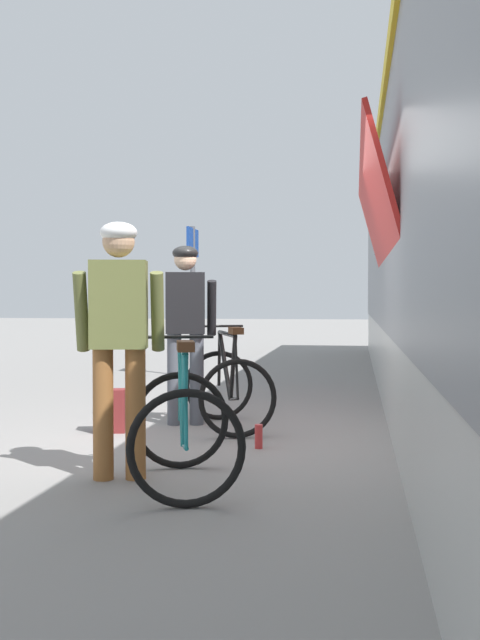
{
  "coord_description": "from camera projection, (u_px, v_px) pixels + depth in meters",
  "views": [
    {
      "loc": [
        1.0,
        -6.2,
        1.23
      ],
      "look_at": [
        -0.03,
        0.29,
        1.05
      ],
      "focal_mm": 40.95,
      "sensor_mm": 36.0,
      "label": 1
    }
  ],
  "objects": [
    {
      "name": "cyclist_near_in_dark",
      "position": [
        185.0,
        318.0,
        7.16
      ],
      "size": [
        0.65,
        0.39,
        1.76
      ],
      "color": "#4C515B",
      "rests_on": "ground"
    },
    {
      "name": "ground_plane",
      "position": [
        238.0,
        442.0,
        6.31
      ],
      "size": [
        80.0,
        80.0,
        0.0
      ],
      "primitive_type": "plane",
      "color": "gray"
    },
    {
      "name": "bicycle_far_teal",
      "position": [
        183.0,
        426.0,
        4.79
      ],
      "size": [
        0.97,
        1.22,
        0.99
      ],
      "color": "black",
      "rests_on": "ground"
    },
    {
      "name": "cyclist_far_in_olive",
      "position": [
        119.0,
        326.0,
        4.98
      ],
      "size": [
        0.65,
        0.39,
        1.76
      ],
      "color": "#935B2D",
      "rests_on": "ground"
    },
    {
      "name": "backpack_on_platform",
      "position": [
        110.0,
        411.0,
        6.78
      ],
      "size": [
        0.32,
        0.24,
        0.4
      ],
      "primitive_type": "cube",
      "rotation": [
        0.0,
        0.0,
        0.25
      ],
      "color": "maroon",
      "rests_on": "ground"
    },
    {
      "name": "water_bottle_near_the_bikes",
      "position": [
        259.0,
        436.0,
        6.04
      ],
      "size": [
        0.07,
        0.07,
        0.2
      ],
      "primitive_type": "cylinder",
      "color": "red",
      "rests_on": "ground"
    },
    {
      "name": "platform_sign_post",
      "position": [
        193.0,
        275.0,
        11.63
      ],
      "size": [
        0.08,
        0.7,
        2.4
      ],
      "color": "#595B60",
      "rests_on": "ground"
    },
    {
      "name": "bicycle_near_black",
      "position": [
        228.0,
        387.0,
        6.96
      ],
      "size": [
        1.04,
        1.25,
        0.99
      ],
      "color": "black",
      "rests_on": "ground"
    }
  ]
}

